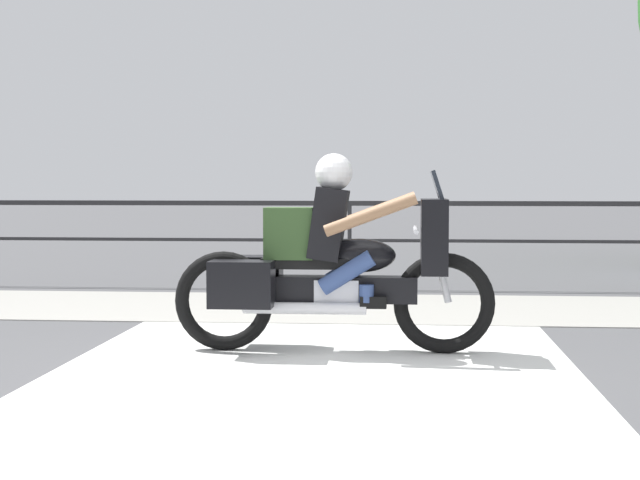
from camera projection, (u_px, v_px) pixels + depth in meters
ground_plane at (306, 370)px, 6.83m from camera, size 120.00×120.00×0.00m
sidewalk_band at (339, 307)px, 10.21m from camera, size 44.00×2.40×0.01m
crosswalk_band at (314, 376)px, 6.63m from camera, size 3.66×6.00×0.01m
fence_railing at (350, 219)px, 12.03m from camera, size 36.00×0.05×1.08m
motorcycle at (329, 264)px, 7.54m from camera, size 2.48×0.76×1.53m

